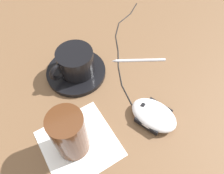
% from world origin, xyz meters
% --- Properties ---
extents(ground_plane, '(3.00, 3.00, 0.00)m').
position_xyz_m(ground_plane, '(0.00, 0.00, 0.00)').
color(ground_plane, brown).
extents(saucer, '(0.15, 0.15, 0.01)m').
position_xyz_m(saucer, '(-0.09, -0.04, 0.01)').
color(saucer, black).
rests_on(saucer, ground).
extents(coffee_cup, '(0.09, 0.11, 0.06)m').
position_xyz_m(coffee_cup, '(-0.09, -0.04, 0.04)').
color(coffee_cup, black).
rests_on(coffee_cup, saucer).
extents(computer_mouse, '(0.13, 0.11, 0.03)m').
position_xyz_m(computer_mouse, '(0.09, 0.08, 0.02)').
color(computer_mouse, silver).
rests_on(computer_mouse, ground).
extents(mouse_cable, '(0.35, 0.19, 0.00)m').
position_xyz_m(mouse_cable, '(-0.14, 0.11, 0.00)').
color(mouse_cable, black).
rests_on(mouse_cable, ground).
extents(napkin_under_glass, '(0.17, 0.17, 0.00)m').
position_xyz_m(napkin_under_glass, '(0.09, -0.09, 0.00)').
color(napkin_under_glass, white).
rests_on(napkin_under_glass, ground).
extents(drinking_glass, '(0.07, 0.07, 0.12)m').
position_xyz_m(drinking_glass, '(0.09, -0.10, 0.06)').
color(drinking_glass, '#4C2814').
rests_on(drinking_glass, napkin_under_glass).
extents(pen, '(0.06, 0.14, 0.01)m').
position_xyz_m(pen, '(-0.07, 0.13, 0.00)').
color(pen, silver).
rests_on(pen, ground).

